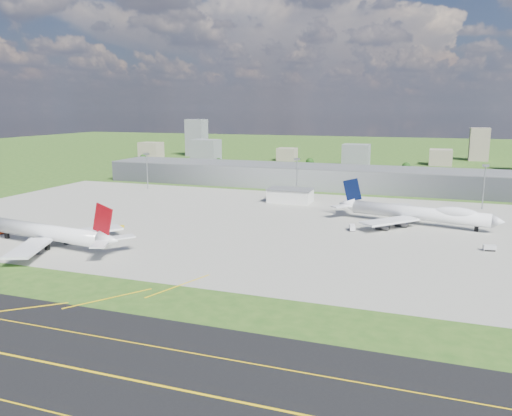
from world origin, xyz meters
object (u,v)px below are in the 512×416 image
(tug_yellow, at_px, (120,227))
(van_white_far, at_px, (489,248))
(airliner_blue_quad, at_px, (419,213))
(airliner_red_twin, at_px, (50,233))
(van_white_near, at_px, (352,228))

(tug_yellow, xyz_separation_m, van_white_far, (163.67, 17.54, 0.36))
(airliner_blue_quad, height_order, tug_yellow, airliner_blue_quad)
(airliner_red_twin, bearing_deg, airliner_blue_quad, -139.65)
(airliner_red_twin, height_order, van_white_far, airliner_red_twin)
(van_white_near, bearing_deg, airliner_blue_quad, -65.91)
(airliner_blue_quad, bearing_deg, tug_yellow, -145.09)
(airliner_blue_quad, xyz_separation_m, van_white_near, (-29.17, -23.07, -4.48))
(airliner_red_twin, height_order, tug_yellow, airliner_red_twin)
(tug_yellow, xyz_separation_m, van_white_near, (105.72, 33.67, 0.48))
(tug_yellow, bearing_deg, airliner_blue_quad, -3.55)
(van_white_near, xyz_separation_m, van_white_far, (57.95, -16.13, -0.12))
(airliner_blue_quad, relative_size, van_white_near, 13.54)
(van_white_near, distance_m, van_white_far, 60.16)
(airliner_blue_quad, bearing_deg, van_white_near, -129.56)
(tug_yellow, relative_size, van_white_far, 0.78)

